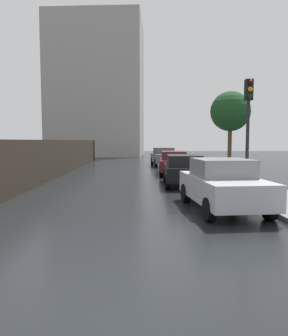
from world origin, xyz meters
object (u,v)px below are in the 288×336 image
object	(u,v)px
car_silver_far_ahead	(222,184)
traffic_light	(248,114)
street_tree_near	(230,112)
car_black_behind_camera	(183,169)
car_maroon_near_kerb	(173,162)
car_grey_far_lane	(164,157)

from	to	relation	value
car_silver_far_ahead	traffic_light	xyz separation A→B (m)	(1.50, 2.29, 2.25)
street_tree_near	car_silver_far_ahead	bearing A→B (deg)	-106.82
car_black_behind_camera	traffic_light	world-z (taller)	traffic_light
car_maroon_near_kerb	car_black_behind_camera	size ratio (longest dim) A/B	1.18
traffic_light	car_maroon_near_kerb	bearing A→B (deg)	102.44
car_grey_far_lane	traffic_light	world-z (taller)	traffic_light
street_tree_near	car_grey_far_lane	bearing A→B (deg)	133.38
car_maroon_near_kerb	car_black_behind_camera	distance (m)	5.04
car_silver_far_ahead	traffic_light	distance (m)	3.54
car_silver_far_ahead	car_black_behind_camera	distance (m)	5.37
car_maroon_near_kerb	car_black_behind_camera	bearing A→B (deg)	-87.24
car_black_behind_camera	traffic_light	bearing A→B (deg)	-55.31
car_grey_far_lane	street_tree_near	bearing A→B (deg)	-50.25
car_black_behind_camera	car_silver_far_ahead	bearing A→B (deg)	-82.82
traffic_light	street_tree_near	size ratio (longest dim) A/B	0.77
car_silver_far_ahead	street_tree_near	xyz separation A→B (m)	(3.81, 12.59, 3.25)
car_maroon_near_kerb	car_silver_far_ahead	xyz separation A→B (m)	(0.28, -10.40, 0.03)
car_grey_far_lane	street_tree_near	distance (m)	6.87
traffic_light	street_tree_near	bearing A→B (deg)	77.40
car_maroon_near_kerb	traffic_light	distance (m)	8.61
street_tree_near	car_maroon_near_kerb	bearing A→B (deg)	-151.82
car_maroon_near_kerb	car_silver_far_ahead	world-z (taller)	car_silver_far_ahead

